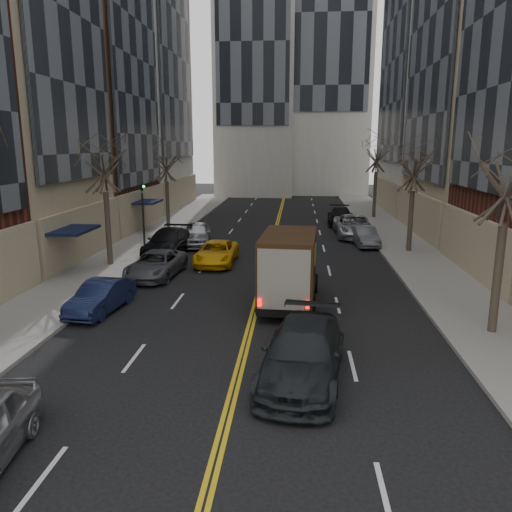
{
  "coord_description": "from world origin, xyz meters",
  "views": [
    {
      "loc": [
        1.68,
        -6.67,
        6.78
      ],
      "look_at": [
        0.01,
        13.57,
        2.2
      ],
      "focal_mm": 35.0,
      "sensor_mm": 36.0,
      "label": 1
    }
  ],
  "objects_px": {
    "pedestrian": "(273,282)",
    "ups_truck": "(289,268)",
    "observer_sedan": "(303,353)",
    "taxi": "(217,253)"
  },
  "relations": [
    {
      "from": "ups_truck",
      "to": "taxi",
      "type": "xyz_separation_m",
      "value": [
        -4.29,
        7.01,
        -0.94
      ]
    },
    {
      "from": "observer_sedan",
      "to": "taxi",
      "type": "xyz_separation_m",
      "value": [
        -4.82,
        14.09,
        -0.15
      ]
    },
    {
      "from": "observer_sedan",
      "to": "taxi",
      "type": "relative_size",
      "value": 1.24
    },
    {
      "from": "observer_sedan",
      "to": "ups_truck",
      "type": "bearing_deg",
      "value": 101.89
    },
    {
      "from": "ups_truck",
      "to": "taxi",
      "type": "bearing_deg",
      "value": 124.96
    },
    {
      "from": "ups_truck",
      "to": "observer_sedan",
      "type": "relative_size",
      "value": 1.02
    },
    {
      "from": "ups_truck",
      "to": "observer_sedan",
      "type": "height_order",
      "value": "ups_truck"
    },
    {
      "from": "observer_sedan",
      "to": "taxi",
      "type": "distance_m",
      "value": 14.9
    },
    {
      "from": "taxi",
      "to": "pedestrian",
      "type": "bearing_deg",
      "value": -62.58
    },
    {
      "from": "pedestrian",
      "to": "ups_truck",
      "type": "bearing_deg",
      "value": -68.46
    }
  ]
}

